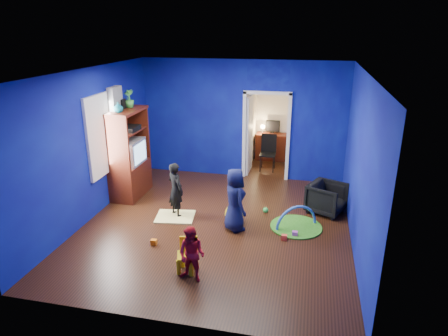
% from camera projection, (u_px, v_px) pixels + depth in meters
% --- Properties ---
extents(floor, '(5.00, 5.50, 0.01)m').
position_uv_depth(floor, '(216.00, 225.00, 7.72)').
color(floor, black).
rests_on(floor, ground).
extents(ceiling, '(5.00, 5.50, 0.01)m').
position_uv_depth(ceiling, '(215.00, 72.00, 6.74)').
color(ceiling, white).
rests_on(ceiling, wall_back).
extents(wall_back, '(5.00, 0.02, 2.90)m').
position_uv_depth(wall_back, '(242.00, 120.00, 9.76)').
color(wall_back, '#0B096E').
rests_on(wall_back, floor).
extents(wall_front, '(5.00, 0.02, 2.90)m').
position_uv_depth(wall_front, '(161.00, 222.00, 4.70)').
color(wall_front, '#0B096E').
rests_on(wall_front, floor).
extents(wall_left, '(0.02, 5.50, 2.90)m').
position_uv_depth(wall_left, '(91.00, 145.00, 7.74)').
color(wall_left, '#0B096E').
rests_on(wall_left, floor).
extents(wall_right, '(0.02, 5.50, 2.90)m').
position_uv_depth(wall_right, '(360.00, 163.00, 6.72)').
color(wall_right, '#0B096E').
rests_on(wall_right, floor).
extents(alcove, '(1.00, 1.75, 2.50)m').
position_uv_depth(alcove, '(270.00, 121.00, 10.51)').
color(alcove, silver).
rests_on(alcove, floor).
extents(armchair, '(0.91, 0.90, 0.63)m').
position_uv_depth(armchair, '(327.00, 198.00, 8.14)').
color(armchair, black).
rests_on(armchair, floor).
extents(child_black, '(0.49, 0.46, 1.12)m').
position_uv_depth(child_black, '(176.00, 190.00, 7.92)').
color(child_black, black).
rests_on(child_black, floor).
extents(child_navy, '(0.66, 0.70, 1.21)m').
position_uv_depth(child_navy, '(235.00, 200.00, 7.36)').
color(child_navy, '#10143D').
rests_on(child_navy, floor).
extents(toddler_red, '(0.48, 0.41, 0.88)m').
position_uv_depth(toddler_red, '(192.00, 255.00, 5.90)').
color(toddler_red, red).
rests_on(toddler_red, floor).
extents(vase, '(0.22, 0.22, 0.21)m').
position_uv_depth(vase, '(118.00, 107.00, 8.13)').
color(vase, '#0C5D66').
rests_on(vase, tv_armoire).
extents(potted_plant, '(0.24, 0.24, 0.38)m').
position_uv_depth(potted_plant, '(129.00, 99.00, 8.58)').
color(potted_plant, '#33832F').
rests_on(potted_plant, tv_armoire).
extents(tv_armoire, '(0.58, 1.14, 1.96)m').
position_uv_depth(tv_armoire, '(129.00, 154.00, 8.77)').
color(tv_armoire, '#371709').
rests_on(tv_armoire, floor).
extents(crt_tv, '(0.46, 0.70, 0.54)m').
position_uv_depth(crt_tv, '(130.00, 152.00, 8.75)').
color(crt_tv, silver).
rests_on(crt_tv, tv_armoire).
extents(yellow_blanket, '(0.83, 0.71, 0.03)m').
position_uv_depth(yellow_blanket, '(175.00, 217.00, 8.01)').
color(yellow_blanket, '#F2E07A').
rests_on(yellow_blanket, floor).
extents(hopper_ball, '(0.38, 0.38, 0.38)m').
position_uv_depth(hopper_ball, '(234.00, 214.00, 7.74)').
color(hopper_ball, yellow).
rests_on(hopper_ball, floor).
extents(kid_chair, '(0.35, 0.35, 0.50)m').
position_uv_depth(kid_chair, '(187.00, 257.00, 6.18)').
color(kid_chair, yellow).
rests_on(kid_chair, floor).
extents(play_mat, '(0.98, 0.98, 0.03)m').
position_uv_depth(play_mat, '(296.00, 227.00, 7.62)').
color(play_mat, green).
rests_on(play_mat, floor).
extents(toy_arch, '(0.76, 0.51, 0.87)m').
position_uv_depth(toy_arch, '(296.00, 226.00, 7.62)').
color(toy_arch, '#3F8CD8').
rests_on(toy_arch, floor).
extents(window_left, '(0.03, 0.95, 1.55)m').
position_uv_depth(window_left, '(100.00, 135.00, 8.02)').
color(window_left, white).
rests_on(window_left, wall_left).
extents(curtain, '(0.14, 0.42, 2.40)m').
position_uv_depth(curtain, '(119.00, 143.00, 8.60)').
color(curtain, slate).
rests_on(curtain, floor).
extents(doorway, '(1.16, 0.10, 2.10)m').
position_uv_depth(doorway, '(266.00, 137.00, 9.77)').
color(doorway, white).
rests_on(doorway, floor).
extents(study_desk, '(0.88, 0.44, 0.75)m').
position_uv_depth(study_desk, '(272.00, 147.00, 11.38)').
color(study_desk, '#3D140A').
rests_on(study_desk, floor).
extents(desk_monitor, '(0.40, 0.05, 0.32)m').
position_uv_depth(desk_monitor, '(273.00, 126.00, 11.30)').
color(desk_monitor, black).
rests_on(desk_monitor, study_desk).
extents(desk_lamp, '(0.14, 0.14, 0.14)m').
position_uv_depth(desk_lamp, '(263.00, 127.00, 11.31)').
color(desk_lamp, '#FFD88C').
rests_on(desk_lamp, study_desk).
extents(folding_chair, '(0.40, 0.40, 0.92)m').
position_uv_depth(folding_chair, '(268.00, 154.00, 10.47)').
color(folding_chair, black).
rests_on(folding_chair, floor).
extents(book_shelf, '(0.88, 0.24, 0.04)m').
position_uv_depth(book_shelf, '(274.00, 88.00, 10.93)').
color(book_shelf, white).
rests_on(book_shelf, study_desk).
extents(toy_0, '(0.10, 0.08, 0.10)m').
position_uv_depth(toy_0, '(284.00, 237.00, 7.16)').
color(toy_0, '#F84529').
rests_on(toy_0, floor).
extents(toy_1, '(0.11, 0.11, 0.11)m').
position_uv_depth(toy_1, '(328.00, 208.00, 8.30)').
color(toy_1, '#2398C8').
rests_on(toy_1, floor).
extents(toy_2, '(0.10, 0.08, 0.10)m').
position_uv_depth(toy_2, '(154.00, 242.00, 7.00)').
color(toy_2, orange).
rests_on(toy_2, floor).
extents(toy_3, '(0.11, 0.11, 0.11)m').
position_uv_depth(toy_3, '(266.00, 210.00, 8.21)').
color(toy_3, green).
rests_on(toy_3, floor).
extents(toy_4, '(0.10, 0.08, 0.10)m').
position_uv_depth(toy_4, '(295.00, 234.00, 7.28)').
color(toy_4, '#D650BE').
rests_on(toy_4, floor).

